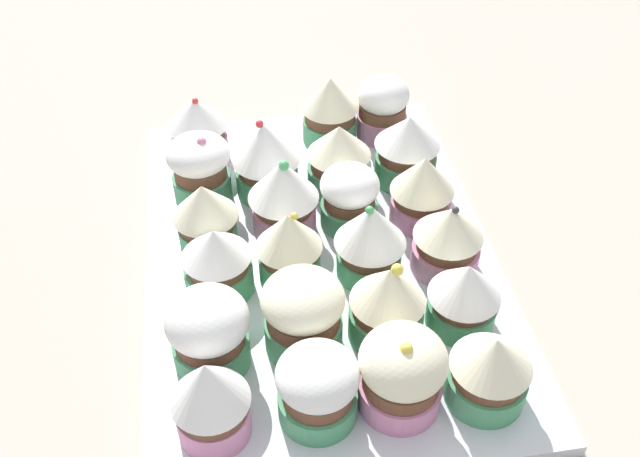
{
  "coord_description": "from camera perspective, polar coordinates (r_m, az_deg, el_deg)",
  "views": [
    {
      "loc": [
        45.0,
        -7.17,
        46.41
      ],
      "look_at": [
        0.0,
        0.0,
        4.2
      ],
      "focal_mm": 40.06,
      "sensor_mm": 36.0,
      "label": 1
    }
  ],
  "objects": [
    {
      "name": "cupcake_13",
      "position": [
        0.65,
        2.36,
        2.56
      ],
      "size": [
        5.42,
        5.42,
        6.33
      ],
      "color": "#4C9E6B",
      "rests_on": "baking_tray"
    },
    {
      "name": "cupcake_14",
      "position": [
        0.6,
        4.03,
        -0.86
      ],
      "size": [
        6.13,
        6.13,
        7.78
      ],
      "color": "#4C9E6B",
      "rests_on": "baking_tray"
    },
    {
      "name": "cupcake_19",
      "position": [
        0.66,
        8.16,
        3.16
      ],
      "size": [
        5.9,
        5.9,
        7.21
      ],
      "color": "pink",
      "rests_on": "baking_tray"
    },
    {
      "name": "cupcake_7",
      "position": [
        0.64,
        -2.94,
        2.63
      ],
      "size": [
        6.39,
        6.39,
        8.15
      ],
      "color": "pink",
      "rests_on": "baking_tray"
    },
    {
      "name": "cupcake_8",
      "position": [
        0.59,
        -2.5,
        -1.46
      ],
      "size": [
        5.65,
        5.65,
        7.5
      ],
      "color": "#4C9E6B",
      "rests_on": "baking_tray"
    },
    {
      "name": "cupcake_6",
      "position": [
        0.68,
        -4.35,
        5.65
      ],
      "size": [
        6.44,
        6.44,
        8.07
      ],
      "color": "#4C9E6B",
      "rests_on": "baking_tray"
    },
    {
      "name": "cupcake_10",
      "position": [
        0.51,
        -0.2,
        -12.53
      ],
      "size": [
        5.92,
        5.92,
        6.35
      ],
      "color": "#4C9E6B",
      "rests_on": "baking_tray"
    },
    {
      "name": "cupcake_18",
      "position": [
        0.7,
        6.96,
        6.41
      ],
      "size": [
        6.4,
        6.4,
        7.35
      ],
      "color": "#4C9E6B",
      "rests_on": "baking_tray"
    },
    {
      "name": "cupcake_20",
      "position": [
        0.62,
        10.17,
        -0.74
      ],
      "size": [
        6.0,
        6.0,
        6.86
      ],
      "color": "pink",
      "rests_on": "baking_tray"
    },
    {
      "name": "cupcake_5",
      "position": [
        0.5,
        -8.78,
        -13.24
      ],
      "size": [
        5.59,
        5.59,
        7.63
      ],
      "color": "pink",
      "rests_on": "baking_tray"
    },
    {
      "name": "cupcake_17",
      "position": [
        0.77,
        5.01,
        9.63
      ],
      "size": [
        5.45,
        5.45,
        6.92
      ],
      "color": "pink",
      "rests_on": "baking_tray"
    },
    {
      "name": "cupcake_3",
      "position": [
        0.59,
        -8.24,
        -2.53
      ],
      "size": [
        5.84,
        5.84,
        6.61
      ],
      "color": "#4C9E6B",
      "rests_on": "baking_tray"
    },
    {
      "name": "cupcake_1",
      "position": [
        0.69,
        -9.57,
        4.8
      ],
      "size": [
        6.06,
        6.06,
        7.28
      ],
      "color": "#4C9E6B",
      "rests_on": "baking_tray"
    },
    {
      "name": "cupcake_22",
      "position": [
        0.53,
        13.41,
        -10.84
      ],
      "size": [
        5.92,
        5.92,
        6.57
      ],
      "color": "#4C9E6B",
      "rests_on": "baking_tray"
    },
    {
      "name": "cupcake_16",
      "position": [
        0.52,
        6.56,
        -11.33
      ],
      "size": [
        6.32,
        6.32,
        7.45
      ],
      "color": "pink",
      "rests_on": "baking_tray"
    },
    {
      "name": "cupcake_15",
      "position": [
        0.55,
        5.4,
        -5.93
      ],
      "size": [
        5.94,
        5.94,
        7.72
      ],
      "color": "#4C9E6B",
      "rests_on": "baking_tray"
    },
    {
      "name": "cupcake_21",
      "position": [
        0.57,
        11.45,
        -5.18
      ],
      "size": [
        5.79,
        5.79,
        6.51
      ],
      "color": "#4C9E6B",
      "rests_on": "baking_tray"
    },
    {
      "name": "baking_tray",
      "position": [
        0.65,
        0.0,
        -2.34
      ],
      "size": [
        44.08,
        31.01,
        1.2
      ],
      "color": "silver",
      "rests_on": "ground_plane"
    },
    {
      "name": "cupcake_9",
      "position": [
        0.55,
        -1.36,
        -6.79
      ],
      "size": [
        6.4,
        6.4,
        7.19
      ],
      "color": "#4C9E6B",
      "rests_on": "baking_tray"
    },
    {
      "name": "cupcake_0",
      "position": [
        0.74,
        -9.73,
        7.86
      ],
      "size": [
        6.15,
        6.15,
        7.33
      ],
      "color": "pink",
      "rests_on": "baking_tray"
    },
    {
      "name": "cupcake_2",
      "position": [
        0.63,
        -9.15,
        1.11
      ],
      "size": [
        5.87,
        5.87,
        6.82
      ],
      "color": "#4C9E6B",
      "rests_on": "baking_tray"
    },
    {
      "name": "cupcake_11",
      "position": [
        0.75,
        0.8,
        9.51
      ],
      "size": [
        5.92,
        5.92,
        7.48
      ],
      "color": "#4C9E6B",
      "rests_on": "baking_tray"
    },
    {
      "name": "ground_plane",
      "position": [
        0.66,
        0.0,
        -3.63
      ],
      "size": [
        180.0,
        180.0,
        3.0
      ],
      "primitive_type": "cube",
      "color": "#B2A899"
    },
    {
      "name": "cupcake_4",
      "position": [
        0.54,
        -8.89,
        -8.07
      ],
      "size": [
        6.32,
        6.32,
        7.04
      ],
      "color": "#4C9E6B",
      "rests_on": "baking_tray"
    },
    {
      "name": "cupcake_12",
      "position": [
        0.69,
        1.51,
        5.74
      ],
      "size": [
        6.21,
        6.21,
        7.16
      ],
      "color": "#4C9E6B",
      "rests_on": "baking_tray"
    }
  ]
}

